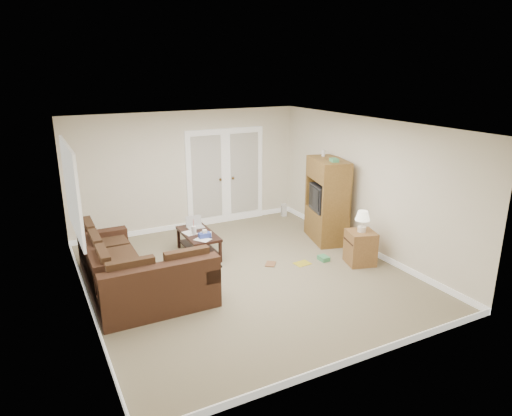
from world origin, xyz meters
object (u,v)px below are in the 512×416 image
coffee_table (198,242)px  side_cabinet (361,245)px  sectional_sofa (131,275)px  tv_armoire (327,200)px

coffee_table → side_cabinet: size_ratio=1.10×
sectional_sofa → coffee_table: 1.75m
coffee_table → side_cabinet: bearing=-34.6°
tv_armoire → sectional_sofa: bearing=-157.7°
coffee_table → tv_armoire: 2.66m
tv_armoire → side_cabinet: 1.36m
sectional_sofa → tv_armoire: size_ratio=1.44×
sectional_sofa → side_cabinet: side_cabinet is taller
side_cabinet → coffee_table: bearing=161.2°
sectional_sofa → coffee_table: bearing=34.2°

